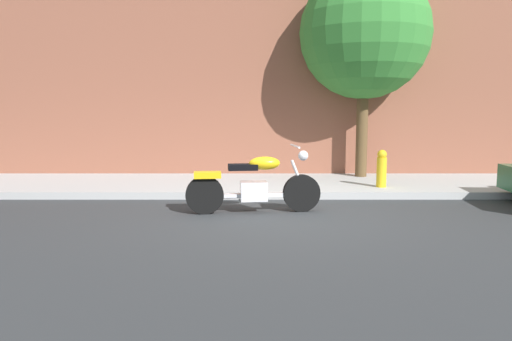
% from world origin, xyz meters
% --- Properties ---
extents(ground_plane, '(60.00, 60.00, 0.00)m').
position_xyz_m(ground_plane, '(0.00, 0.00, 0.00)').
color(ground_plane, '#303335').
extents(sidewalk, '(18.11, 2.81, 0.14)m').
position_xyz_m(sidewalk, '(0.00, 2.80, 0.07)').
color(sidewalk, '#ACACAC').
rests_on(sidewalk, ground).
extents(motorcycle, '(2.25, 0.70, 1.13)m').
position_xyz_m(motorcycle, '(-0.48, 0.23, 0.46)').
color(motorcycle, black).
rests_on(motorcycle, ground).
extents(street_tree, '(3.01, 3.01, 4.97)m').
position_xyz_m(street_tree, '(2.06, 3.67, 3.45)').
color(street_tree, brown).
rests_on(street_tree, ground).
extents(fire_hydrant, '(0.20, 0.20, 0.91)m').
position_xyz_m(fire_hydrant, '(2.13, 2.06, 0.46)').
color(fire_hydrant, gold).
rests_on(fire_hydrant, ground).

